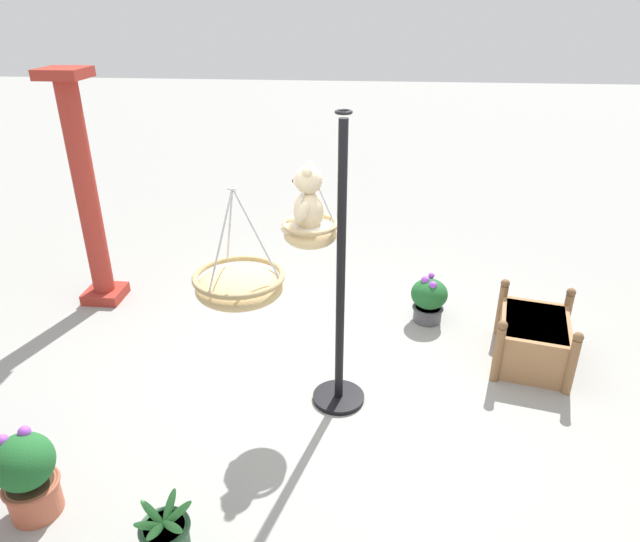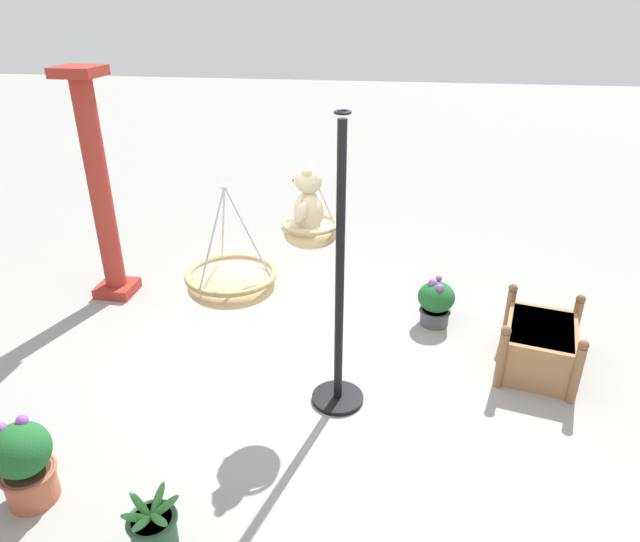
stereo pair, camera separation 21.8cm
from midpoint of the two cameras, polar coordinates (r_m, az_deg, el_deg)
The scene contains 10 objects.
ground_plane at distance 5.05m, azimuth 1.84°, elevation -12.03°, with size 40.00×40.00×0.00m, color gray.
display_pole_central at distance 4.52m, azimuth 3.32°, elevation -5.46°, with size 0.44×0.44×2.43m.
hanging_basket_with_teddy at distance 4.35m, azimuth 0.47°, elevation 3.96°, with size 0.44×0.44×0.63m.
teddy_bear at distance 4.27m, azimuth 0.15°, elevation 6.87°, with size 0.37×0.33×0.54m.
hanging_basket_left_high at distance 3.50m, azimuth -7.16°, elevation -1.24°, with size 0.57×0.57×0.73m.
greenhouse_pillar_left at distance 6.49m, azimuth -20.43°, elevation 7.31°, with size 0.43×0.43×2.50m.
wooden_planter_box at distance 5.60m, azimuth 22.36°, elevation -6.98°, with size 1.02×0.86×0.62m.
potted_plant_fern_front at distance 3.89m, azimuth -14.82°, elevation -24.06°, with size 0.40×0.36×0.42m.
potted_plant_flowering_red at distance 4.36m, azimuth -26.41°, elevation -16.98°, with size 0.38×0.38×0.66m.
potted_plant_bushy_green at distance 5.99m, azimuth 12.68°, elevation -3.09°, with size 0.38×0.38×0.52m.
Camera 2 is at (-3.94, -0.54, 3.12)m, focal length 31.60 mm.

